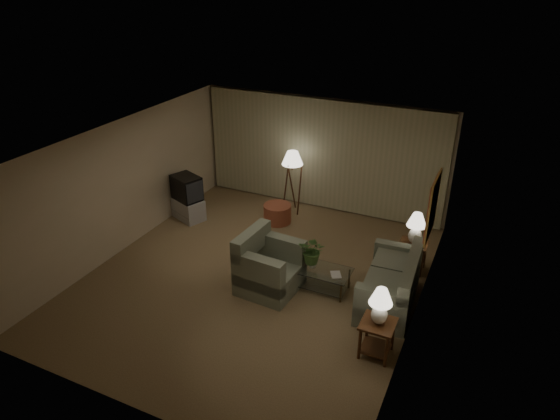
# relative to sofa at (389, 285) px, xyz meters

# --- Properties ---
(ground) EXTENTS (7.00, 7.00, 0.00)m
(ground) POSITION_rel_sofa_xyz_m (-2.50, -0.26, -0.38)
(ground) COLOR #8E734E
(ground) RESTS_ON ground
(room_shell) EXTENTS (6.04, 7.02, 2.72)m
(room_shell) POSITION_rel_sofa_xyz_m (-2.48, 1.25, 1.36)
(room_shell) COLOR beige
(room_shell) RESTS_ON ground
(sofa) EXTENTS (1.82, 1.06, 0.77)m
(sofa) POSITION_rel_sofa_xyz_m (0.00, 0.00, 0.00)
(sofa) COLOR gray
(sofa) RESTS_ON ground
(armchair) EXTENTS (1.19, 1.14, 0.88)m
(armchair) POSITION_rel_sofa_xyz_m (-2.08, -0.49, 0.06)
(armchair) COLOR gray
(armchair) RESTS_ON ground
(side_table_near) EXTENTS (0.51, 0.51, 0.60)m
(side_table_near) POSITION_rel_sofa_xyz_m (0.15, -1.35, 0.02)
(side_table_near) COLOR #3D1E10
(side_table_near) RESTS_ON ground
(side_table_far) EXTENTS (0.53, 0.45, 0.60)m
(side_table_far) POSITION_rel_sofa_xyz_m (0.15, 1.25, 0.02)
(side_table_far) COLOR #3D1E10
(side_table_far) RESTS_ON ground
(table_lamp_near) EXTENTS (0.35, 0.35, 0.61)m
(table_lamp_near) POSITION_rel_sofa_xyz_m (0.15, -1.35, 0.58)
(table_lamp_near) COLOR silver
(table_lamp_near) RESTS_ON side_table_near
(table_lamp_far) EXTENTS (0.37, 0.37, 0.64)m
(table_lamp_far) POSITION_rel_sofa_xyz_m (0.15, 1.25, 0.59)
(table_lamp_far) COLOR silver
(table_lamp_far) RESTS_ON side_table_far
(coffee_table) EXTENTS (1.12, 0.61, 0.41)m
(coffee_table) POSITION_rel_sofa_xyz_m (-1.25, -0.10, -0.11)
(coffee_table) COLOR silver
(coffee_table) RESTS_ON ground
(tv_cabinet) EXTENTS (1.09, 1.00, 0.50)m
(tv_cabinet) POSITION_rel_sofa_xyz_m (-5.05, 1.24, -0.13)
(tv_cabinet) COLOR #9B9B9D
(tv_cabinet) RESTS_ON ground
(crt_tv) EXTENTS (0.99, 0.94, 0.57)m
(crt_tv) POSITION_rel_sofa_xyz_m (-5.05, 1.24, 0.40)
(crt_tv) COLOR black
(crt_tv) RESTS_ON tv_cabinet
(floor_lamp) EXTENTS (0.50, 0.50, 1.53)m
(floor_lamp) POSITION_rel_sofa_xyz_m (-3.00, 2.60, 0.42)
(floor_lamp) COLOR #3D1E10
(floor_lamp) RESTS_ON ground
(ottoman) EXTENTS (0.84, 0.84, 0.43)m
(ottoman) POSITION_rel_sofa_xyz_m (-3.09, 1.96, -0.17)
(ottoman) COLOR #9D4935
(ottoman) RESTS_ON ground
(vase) EXTENTS (0.15, 0.15, 0.14)m
(vase) POSITION_rel_sofa_xyz_m (-1.40, -0.10, 0.10)
(vase) COLOR white
(vase) RESTS_ON coffee_table
(flowers) EXTENTS (0.51, 0.45, 0.53)m
(flowers) POSITION_rel_sofa_xyz_m (-1.40, -0.10, 0.44)
(flowers) COLOR #487433
(flowers) RESTS_ON vase
(book) EXTENTS (0.27, 0.30, 0.02)m
(book) POSITION_rel_sofa_xyz_m (-1.00, -0.20, 0.04)
(book) COLOR olive
(book) RESTS_ON coffee_table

